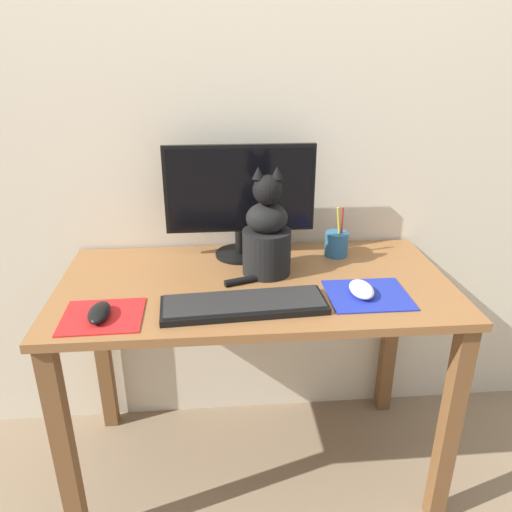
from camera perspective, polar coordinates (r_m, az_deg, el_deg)
name	(u,v)px	position (r m, az deg, el deg)	size (l,w,h in m)	color
ground_plane	(255,463)	(1.93, -0.09, -22.58)	(12.00, 12.00, 0.00)	#847056
wall_back	(246,89)	(1.68, -1.10, 18.57)	(7.00, 0.04, 2.50)	beige
desk	(255,315)	(1.56, -0.11, -6.73)	(1.17, 0.60, 0.72)	brown
monitor	(240,197)	(1.61, -1.84, 6.80)	(0.48, 0.17, 0.37)	black
keyboard	(244,304)	(1.35, -1.39, -5.55)	(0.45, 0.17, 0.02)	black
mousepad_left	(103,316)	(1.37, -17.13, -6.60)	(0.21, 0.19, 0.00)	red
mousepad_right	(368,295)	(1.45, 12.66, -4.36)	(0.23, 0.20, 0.00)	#1E2D9E
computer_mouse_left	(99,312)	(1.36, -17.48, -6.17)	(0.06, 0.11, 0.03)	black
computer_mouse_right	(362,289)	(1.44, 11.97, -3.74)	(0.07, 0.11, 0.03)	white
cat	(267,235)	(1.51, 1.22, 2.39)	(0.21, 0.18, 0.34)	black
pen_cup	(336,244)	(1.69, 9.18, 1.41)	(0.08, 0.08, 0.17)	#286089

